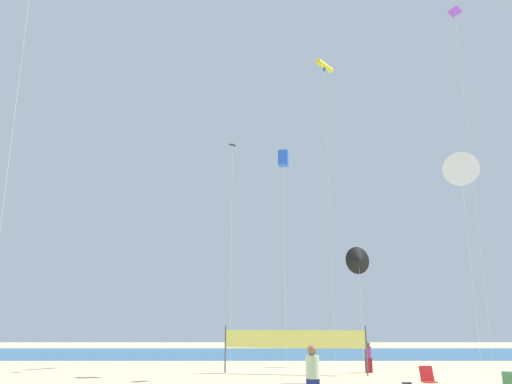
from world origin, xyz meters
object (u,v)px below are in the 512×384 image
trash_barrel (509,383)px  kite_black_diamond (230,153)px  kite_black_delta (356,260)px  kite_violet_diamond (453,18)px  kite_yellow_tube (322,67)px  volleyball_net (291,341)px  beachgoer_plum_shirt (366,356)px  folding_beach_chair (425,378)px  kite_blue_box (281,159)px  beachgoer_sage_shirt (310,374)px  kite_white_delta (458,170)px

trash_barrel → kite_black_diamond: 20.05m
kite_black_delta → kite_black_diamond: bearing=-165.0°
trash_barrel → kite_violet_diamond: bearing=70.0°
kite_yellow_tube → volleyball_net: bearing=-114.9°
beachgoer_plum_shirt → folding_beach_chair: size_ratio=1.81×
folding_beach_chair → kite_black_diamond: bearing=88.9°
kite_blue_box → kite_black_diamond: size_ratio=0.88×
kite_violet_diamond → beachgoer_sage_shirt: bearing=-133.5°
folding_beach_chair → volleyball_net: 8.34m
volleyball_net → kite_blue_box: kite_blue_box is taller
trash_barrel → kite_black_delta: size_ratio=0.11×
kite_black_delta → kite_blue_box: (-5.05, -5.17, 5.14)m
beachgoer_plum_shirt → folding_beach_chair: beachgoer_plum_shirt is taller
trash_barrel → kite_white_delta: 11.11m
kite_violet_diamond → kite_yellow_tube: bearing=137.0°
kite_black_delta → folding_beach_chair: bearing=-89.8°
beachgoer_plum_shirt → kite_white_delta: kite_white_delta is taller
kite_violet_diamond → kite_blue_box: 14.01m
kite_violet_diamond → kite_black_delta: (-5.59, 5.29, -14.24)m
folding_beach_chair → kite_violet_diamond: kite_violet_diamond is taller
kite_blue_box → beachgoer_plum_shirt: bearing=8.8°
folding_beach_chair → kite_black_delta: (-0.04, 12.07, 6.01)m
beachgoer_sage_shirt → kite_white_delta: size_ratio=0.17×
kite_violet_diamond → trash_barrel: bearing=-110.0°
kite_violet_diamond → kite_yellow_tube: size_ratio=1.00×
kite_white_delta → kite_black_diamond: kite_black_diamond is taller
beachgoer_sage_shirt → folding_beach_chair: bearing=-101.6°
kite_black_diamond → trash_barrel: bearing=-46.8°
beachgoer_plum_shirt → kite_violet_diamond: bearing=88.6°
beachgoer_plum_shirt → beachgoer_sage_shirt: bearing=-13.7°
trash_barrel → kite_white_delta: size_ratio=0.07×
beachgoer_sage_shirt → kite_violet_diamond: size_ratio=0.09×
beachgoer_sage_shirt → kite_yellow_tube: 26.85m
beachgoer_plum_shirt → volleyball_net: 4.15m
kite_yellow_tube → kite_violet_diamond: bearing=-43.0°
trash_barrel → kite_violet_diamond: kite_violet_diamond is taller
kite_violet_diamond → kite_yellow_tube: (-7.15, 6.67, 0.18)m
trash_barrel → kite_yellow_tube: 25.70m
kite_black_diamond → kite_yellow_tube: bearing=28.5°
kite_white_delta → kite_black_delta: bearing=114.7°
beachgoer_sage_shirt → kite_black_diamond: bearing=-39.6°
kite_white_delta → beachgoer_sage_shirt: bearing=-136.7°
beachgoer_sage_shirt → kite_violet_diamond: kite_violet_diamond is taller
volleyball_net → kite_white_delta: bearing=-19.1°
folding_beach_chair → volleyball_net: size_ratio=0.12×
trash_barrel → kite_blue_box: (-7.64, 8.40, 11.21)m
kite_blue_box → folding_beach_chair: bearing=-53.6°
beachgoer_sage_shirt → beachgoer_plum_shirt: bearing=-72.1°
beachgoer_sage_shirt → trash_barrel: (7.45, 2.75, -0.57)m
trash_barrel → kite_white_delta: kite_white_delta is taller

